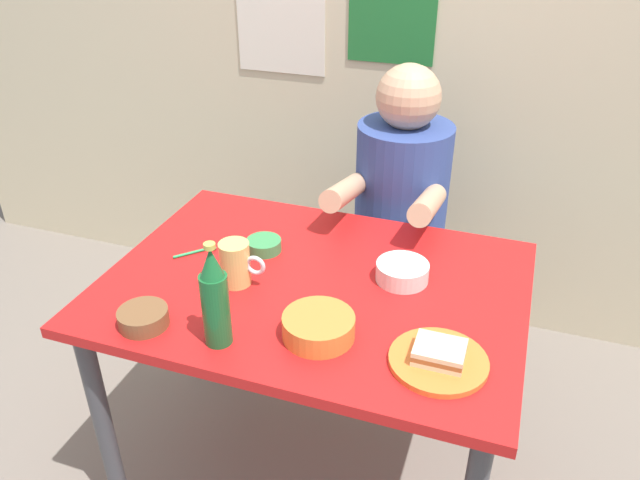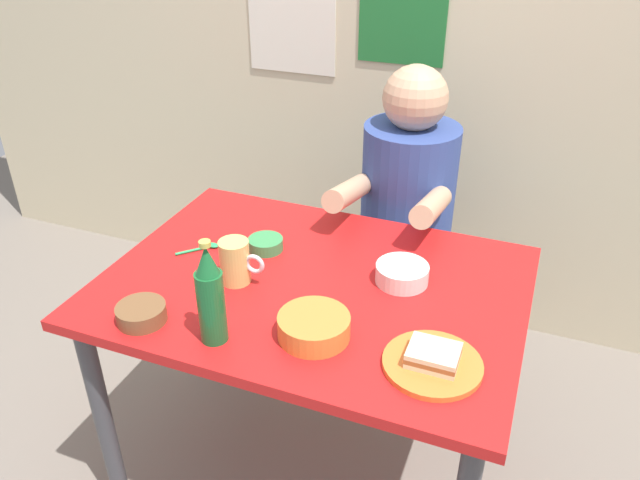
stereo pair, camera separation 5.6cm
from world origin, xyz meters
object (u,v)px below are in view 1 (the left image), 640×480
Objects in this scene: sandwich at (439,352)px; rice_bowl_white at (402,271)px; beer_mug at (236,263)px; beer_bottle at (215,299)px; dining_table at (314,310)px; plate_orange at (438,361)px; stool at (395,283)px; person_seated at (402,184)px.

rice_bowl_white is at bearing 116.62° from sandwich.
beer_bottle reaches higher than beer_mug.
dining_table is 7.86× the size of rice_bowl_white.
sandwich is at bearing 90.00° from plate_orange.
stool is 0.70m from rice_bowl_white.
plate_orange is 2.00× the size of sandwich.
person_seated is 2.75× the size of beer_bottle.
dining_table is 0.70m from stool.
beer_bottle is (-0.22, -0.92, 0.09)m from person_seated.
beer_mug reaches higher than stool.
rice_bowl_white is (-0.15, 0.30, 0.02)m from plate_orange.
sandwich is at bearing -30.00° from dining_table.
person_seated is (0.00, -0.01, 0.42)m from stool.
beer_bottle is 1.87× the size of rice_bowl_white.
person_seated reaches higher than plate_orange.
beer_bottle is (-0.49, -0.09, 0.09)m from sandwich.
plate_orange is 0.33m from rice_bowl_white.
beer_mug is (-0.28, -0.70, 0.45)m from stool.
stool is at bearing 107.89° from sandwich.
sandwich is (0.27, -0.84, 0.42)m from stool.
beer_mug reaches higher than sandwich.
person_seated is at bearing 81.22° from dining_table.
person_seated is 5.14× the size of rice_bowl_white.
sandwich is at bearing -14.14° from beer_mug.
person_seated is 0.75m from beer_mug.
stool is 0.63× the size of person_seated.
dining_table is 4.20× the size of beer_bottle.
person_seated reaches higher than rice_bowl_white.
sandwich is 0.87× the size of beer_mug.
beer_mug is at bearing -159.14° from dining_table.
stool is 1.08m from beer_bottle.
beer_bottle is at bearing -169.63° from sandwich.
sandwich reaches higher than plate_orange.
stool is 3.21× the size of rice_bowl_white.
sandwich and rice_bowl_white have the same top height.
person_seated reaches higher than beer_mug.
beer_bottle is 0.52m from rice_bowl_white.
sandwich is 0.79× the size of rice_bowl_white.
dining_table is at bearing 150.00° from plate_orange.
person_seated is 5.71× the size of beer_mug.
beer_bottle is at bearing -169.63° from plate_orange.
plate_orange is (0.27, -0.84, 0.40)m from stool.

